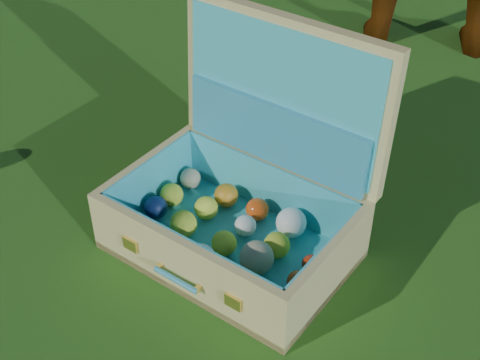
# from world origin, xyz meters

# --- Properties ---
(ground) EXTENTS (60.00, 60.00, 0.00)m
(ground) POSITION_xyz_m (0.00, 0.00, 0.00)
(ground) COLOR #215114
(ground) RESTS_ON ground
(suitcase) EXTENTS (0.65, 0.57, 0.52)m
(suitcase) POSITION_xyz_m (0.07, -0.13, 0.15)
(suitcase) COLOR #D8C474
(suitcase) RESTS_ON ground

